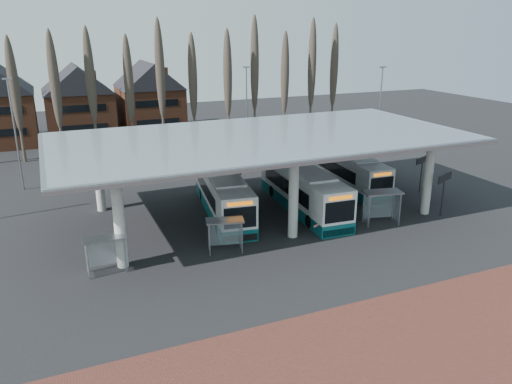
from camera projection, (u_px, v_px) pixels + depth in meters
name	position (u px, v px, depth m)	size (l,w,h in m)	color
ground	(309.00, 250.00, 33.82)	(140.00, 140.00, 0.00)	black
brick_strip	(434.00, 350.00, 23.34)	(70.00, 10.00, 0.03)	#5A2A24
station_canopy	(262.00, 144.00, 39.00)	(32.00, 16.00, 6.34)	silver
poplar_row	(178.00, 76.00, 59.84)	(45.10, 1.10, 14.50)	#473D33
townhouse_row	(39.00, 95.00, 64.46)	(36.80, 10.30, 12.25)	brown
lamp_post_a	(15.00, 133.00, 44.62)	(0.80, 0.16, 10.17)	slate
lamp_post_b	(247.00, 110.00, 57.05)	(0.80, 0.16, 10.17)	slate
lamp_post_c	(380.00, 110.00, 57.04)	(0.80, 0.16, 10.17)	slate
bus_1	(223.00, 194.00, 40.09)	(4.39, 12.53, 3.41)	white
bus_2	(302.00, 189.00, 41.05)	(3.50, 12.77, 3.51)	white
bus_3	(346.00, 170.00, 46.89)	(3.24, 11.85, 3.26)	white
shelter_0	(105.00, 246.00, 30.33)	(2.54, 1.31, 2.34)	gray
shelter_1	(225.00, 228.00, 33.11)	(2.72, 1.83, 2.31)	gray
shelter_2	(381.00, 200.00, 37.74)	(3.09, 2.01, 2.64)	gray
info_sign_0	(445.00, 181.00, 39.02)	(2.17, 1.08, 3.47)	black
info_sign_1	(422.00, 162.00, 44.74)	(2.11, 0.97, 3.33)	black
barrier	(322.00, 223.00, 36.12)	(2.06, 1.01, 1.10)	black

